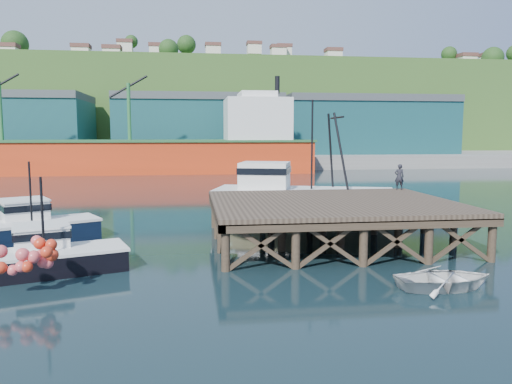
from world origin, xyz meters
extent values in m
plane|color=black|center=(0.00, 0.00, 0.00)|extent=(300.00, 300.00, 0.00)
cube|color=brown|center=(5.50, 0.00, 2.00)|extent=(12.00, 10.00, 0.25)
cube|color=#473828|center=(5.50, -4.85, 1.75)|extent=(12.00, 0.30, 0.35)
cylinder|color=#473828|center=(-0.20, -4.70, 0.80)|extent=(0.36, 0.36, 2.60)
cylinder|color=#473828|center=(11.20, -4.70, 0.80)|extent=(0.36, 0.36, 2.60)
cylinder|color=#473828|center=(-0.20, 4.70, 0.80)|extent=(0.36, 0.36, 2.60)
cylinder|color=#473828|center=(11.20, 4.70, 0.80)|extent=(0.36, 0.36, 2.60)
cube|color=gray|center=(0.00, 70.00, 1.00)|extent=(160.00, 40.00, 2.00)
cube|color=#18504E|center=(0.00, 65.00, 6.50)|extent=(28.00, 16.00, 9.00)
cube|color=#18504E|center=(30.00, 65.00, 6.50)|extent=(30.00, 16.00, 9.00)
cube|color=red|center=(-12.00, 48.00, 2.20)|extent=(55.00, 9.50, 4.40)
cube|color=#26592D|center=(-12.00, 48.00, 4.50)|extent=(55.50, 10.00, 0.30)
cube|color=silver|center=(8.00, 48.00, 7.50)|extent=(9.00, 9.00, 6.00)
cube|color=silver|center=(8.00, 48.00, 10.80)|extent=(5.00, 7.00, 1.20)
cylinder|color=black|center=(11.00, 48.00, 12.50)|extent=(0.70, 0.70, 2.50)
cube|color=#2D511E|center=(0.00, 100.00, 11.00)|extent=(220.00, 50.00, 22.00)
cube|color=black|center=(-9.61, 1.79, 0.50)|extent=(6.83, 5.10, 1.01)
cube|color=silver|center=(-9.61, 1.79, 1.03)|extent=(6.96, 5.20, 0.13)
cube|color=silver|center=(-10.16, 2.83, 1.51)|extent=(2.85, 2.85, 1.01)
cube|color=black|center=(-10.16, 2.83, 1.73)|extent=(3.01, 3.01, 0.34)
cylinder|color=black|center=(-9.31, 1.22, 2.57)|extent=(0.10, 0.10, 3.13)
cube|color=black|center=(-7.30, -4.14, 0.42)|extent=(6.54, 4.13, 0.85)
cube|color=silver|center=(-7.30, -4.14, 0.87)|extent=(6.67, 4.21, 0.11)
cube|color=silver|center=(-7.65, -3.10, 1.27)|extent=(2.59, 2.59, 0.85)
cube|color=black|center=(-7.65, -3.10, 1.46)|extent=(2.73, 2.73, 0.28)
cylinder|color=black|center=(-7.10, -4.72, 2.36)|extent=(0.10, 0.10, 3.02)
sphere|color=#DE5255|center=(-7.47, -6.78, 1.04)|extent=(0.40, 0.40, 0.40)
sphere|color=#DE5255|center=(-6.62, -6.59, 1.23)|extent=(0.40, 0.40, 0.40)
sphere|color=red|center=(-7.00, -7.06, 1.42)|extent=(0.40, 0.40, 0.40)
cube|color=beige|center=(5.63, 6.96, 0.91)|extent=(11.78, 6.94, 1.82)
cube|color=silver|center=(5.63, 6.96, 1.87)|extent=(12.03, 7.19, 0.15)
cube|color=silver|center=(3.10, 6.96, 2.73)|extent=(3.73, 3.60, 1.82)
cube|color=black|center=(3.10, 6.96, 3.14)|extent=(3.86, 3.73, 0.41)
cylinder|color=black|center=(6.14, 6.96, 4.56)|extent=(0.12, 0.12, 6.08)
imported|color=silver|center=(7.35, -7.98, 0.36)|extent=(3.61, 2.64, 0.73)
imported|color=black|center=(10.90, 4.36, 2.90)|extent=(0.62, 0.46, 1.54)
camera|label=1|loc=(-1.52, -24.13, 5.45)|focal=35.00mm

